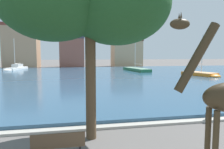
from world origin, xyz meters
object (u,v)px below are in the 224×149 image
(sailboat_orange, at_px, (202,75))
(shade_tree, at_px, (87,3))
(park_bench, at_px, (59,144))
(sailboat_green, at_px, (134,70))
(mooring_bollard, at_px, (208,117))
(sailboat_white, at_px, (15,69))

(sailboat_orange, height_order, shade_tree, shade_tree)
(sailboat_orange, height_order, park_bench, sailboat_orange)
(sailboat_green, xyz_separation_m, mooring_bollard, (-5.59, -31.30, -0.21))
(sailboat_green, height_order, mooring_bollard, sailboat_green)
(mooring_bollard, relative_size, park_bench, 0.28)
(sailboat_orange, distance_m, park_bench, 29.86)
(sailboat_green, xyz_separation_m, sailboat_white, (-25.04, 7.42, 0.05))
(sailboat_orange, height_order, sailboat_green, sailboat_green)
(sailboat_white, bearing_deg, park_bench, -73.80)
(sailboat_white, relative_size, park_bench, 4.71)
(sailboat_white, height_order, mooring_bollard, sailboat_white)
(mooring_bollard, xyz_separation_m, park_bench, (-7.50, -2.41, 0.24))
(sailboat_green, bearing_deg, park_bench, -111.21)
(shade_tree, xyz_separation_m, mooring_bollard, (6.35, 0.93, -5.38))
(mooring_bollard, bearing_deg, sailboat_green, 79.88)
(sailboat_orange, relative_size, mooring_bollard, 13.18)
(sailboat_green, bearing_deg, sailboat_orange, -58.34)
(sailboat_green, height_order, sailboat_white, sailboat_green)
(sailboat_orange, relative_size, sailboat_white, 0.78)
(sailboat_white, xyz_separation_m, park_bench, (11.95, -41.13, -0.02))
(shade_tree, bearing_deg, park_bench, -127.77)
(shade_tree, bearing_deg, sailboat_orange, 46.37)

